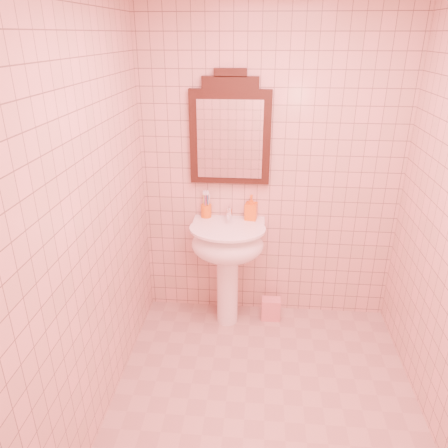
# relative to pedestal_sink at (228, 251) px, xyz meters

# --- Properties ---
(floor) EXTENTS (2.20, 2.20, 0.00)m
(floor) POSITION_rel_pedestal_sink_xyz_m (0.31, -0.87, -0.66)
(floor) COLOR tan
(floor) RESTS_ON ground
(back_wall) EXTENTS (2.00, 0.02, 2.50)m
(back_wall) POSITION_rel_pedestal_sink_xyz_m (0.31, 0.23, 0.59)
(back_wall) COLOR #CDA38F
(back_wall) RESTS_ON floor
(pedestal_sink) EXTENTS (0.58, 0.58, 0.86)m
(pedestal_sink) POSITION_rel_pedestal_sink_xyz_m (0.00, 0.00, 0.00)
(pedestal_sink) COLOR white
(pedestal_sink) RESTS_ON floor
(faucet) EXTENTS (0.04, 0.16, 0.11)m
(faucet) POSITION_rel_pedestal_sink_xyz_m (0.00, 0.14, 0.26)
(faucet) COLOR white
(faucet) RESTS_ON pedestal_sink
(mirror) EXTENTS (0.60, 0.06, 0.84)m
(mirror) POSITION_rel_pedestal_sink_xyz_m (0.00, 0.20, 0.88)
(mirror) COLOR black
(mirror) RESTS_ON back_wall
(toothbrush_cup) EXTENTS (0.08, 0.08, 0.19)m
(toothbrush_cup) POSITION_rel_pedestal_sink_xyz_m (-0.19, 0.18, 0.26)
(toothbrush_cup) COLOR orange
(toothbrush_cup) RESTS_ON pedestal_sink
(soap_dispenser) EXTENTS (0.10, 0.10, 0.20)m
(soap_dispenser) POSITION_rel_pedestal_sink_xyz_m (0.17, 0.17, 0.30)
(soap_dispenser) COLOR orange
(soap_dispenser) RESTS_ON pedestal_sink
(towel) EXTENTS (0.15, 0.10, 0.19)m
(towel) POSITION_rel_pedestal_sink_xyz_m (0.36, 0.07, -0.57)
(towel) COLOR #DC8185
(towel) RESTS_ON floor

